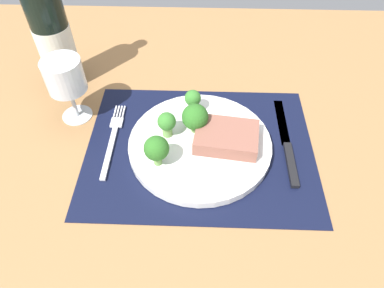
# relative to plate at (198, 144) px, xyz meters

# --- Properties ---
(ground_plane) EXTENTS (1.40, 1.10, 0.03)m
(ground_plane) POSITION_rel_plate_xyz_m (0.00, 0.00, -0.03)
(ground_plane) COLOR #996D42
(placemat) EXTENTS (0.43, 0.33, 0.00)m
(placemat) POSITION_rel_plate_xyz_m (0.00, 0.00, -0.01)
(placemat) COLOR black
(placemat) RESTS_ON ground_plane
(plate) EXTENTS (0.27, 0.27, 0.02)m
(plate) POSITION_rel_plate_xyz_m (0.00, 0.00, 0.00)
(plate) COLOR white
(plate) RESTS_ON placemat
(steak) EXTENTS (0.12, 0.10, 0.03)m
(steak) POSITION_rel_plate_xyz_m (0.05, -0.00, 0.02)
(steak) COLOR #8C5647
(steak) RESTS_ON plate
(broccoli_near_steak) EXTENTS (0.03, 0.03, 0.05)m
(broccoli_near_steak) POSITION_rel_plate_xyz_m (-0.06, 0.02, 0.04)
(broccoli_near_steak) COLOR #6B994C
(broccoli_near_steak) RESTS_ON plate
(broccoli_near_fork) EXTENTS (0.03, 0.03, 0.05)m
(broccoli_near_fork) POSITION_rel_plate_xyz_m (-0.02, 0.08, 0.04)
(broccoli_near_fork) COLOR #6B994C
(broccoli_near_fork) RESTS_ON plate
(broccoli_front_edge) EXTENTS (0.04, 0.04, 0.06)m
(broccoli_front_edge) POSITION_rel_plate_xyz_m (-0.07, -0.05, 0.05)
(broccoli_front_edge) COLOR #6B994C
(broccoli_front_edge) RESTS_ON plate
(broccoli_back_left) EXTENTS (0.05, 0.05, 0.06)m
(broccoli_back_left) POSITION_rel_plate_xyz_m (-0.01, 0.03, 0.04)
(broccoli_back_left) COLOR #6B994C
(broccoli_back_left) RESTS_ON plate
(fork) EXTENTS (0.02, 0.19, 0.01)m
(fork) POSITION_rel_plate_xyz_m (-0.17, 0.01, -0.01)
(fork) COLOR silver
(fork) RESTS_ON placemat
(knife) EXTENTS (0.02, 0.23, 0.01)m
(knife) POSITION_rel_plate_xyz_m (0.17, 0.01, -0.00)
(knife) COLOR black
(knife) RESTS_ON placemat
(wine_bottle) EXTENTS (0.08, 0.08, 0.30)m
(wine_bottle) POSITION_rel_plate_xyz_m (-0.31, 0.19, 0.10)
(wine_bottle) COLOR black
(wine_bottle) RESTS_ON ground_plane
(wine_glass) EXTENTS (0.07, 0.07, 0.14)m
(wine_glass) POSITION_rel_plate_xyz_m (-0.26, 0.08, 0.08)
(wine_glass) COLOR silver
(wine_glass) RESTS_ON ground_plane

